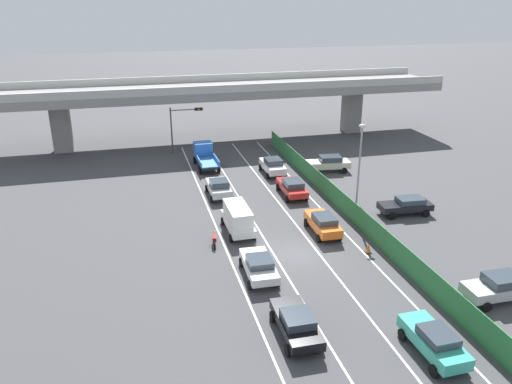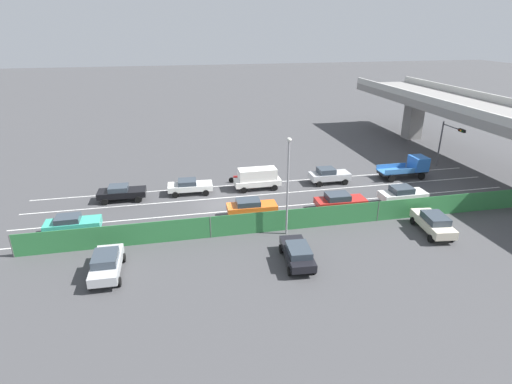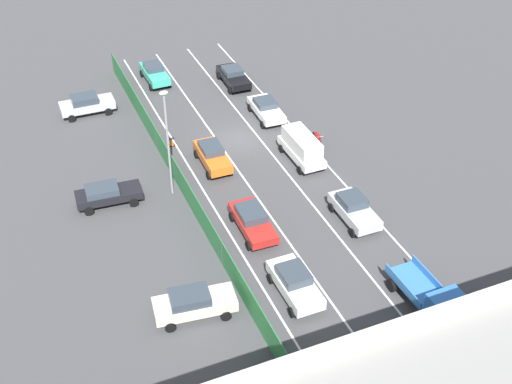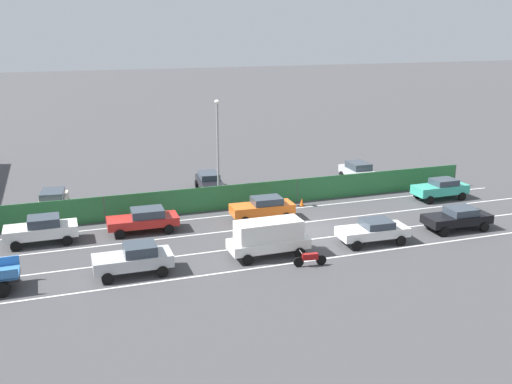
% 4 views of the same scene
% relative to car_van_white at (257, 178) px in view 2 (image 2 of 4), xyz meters
% --- Properties ---
extents(ground_plane, '(300.00, 300.00, 0.00)m').
position_rel_car_van_white_xyz_m(ground_plane, '(3.33, -4.61, -1.25)').
color(ground_plane, '#424244').
extents(lane_line_left_edge, '(0.14, 47.96, 0.01)m').
position_rel_car_van_white_xyz_m(lane_line_left_edge, '(-1.53, 1.37, -1.25)').
color(lane_line_left_edge, silver).
rests_on(lane_line_left_edge, ground).
extents(lane_line_mid_left, '(0.14, 47.96, 0.01)m').
position_rel_car_van_white_xyz_m(lane_line_mid_left, '(1.71, 1.37, -1.25)').
color(lane_line_mid_left, silver).
rests_on(lane_line_mid_left, ground).
extents(lane_line_mid_right, '(0.14, 47.96, 0.01)m').
position_rel_car_van_white_xyz_m(lane_line_mid_right, '(4.96, 1.37, -1.25)').
color(lane_line_mid_right, silver).
rests_on(lane_line_mid_right, ground).
extents(lane_line_right_edge, '(0.14, 47.96, 0.01)m').
position_rel_car_van_white_xyz_m(lane_line_right_edge, '(8.20, 1.37, -1.25)').
color(lane_line_right_edge, silver).
rests_on(lane_line_right_edge, ground).
extents(green_fence, '(0.10, 44.06, 1.85)m').
position_rel_car_van_white_xyz_m(green_fence, '(9.68, 1.37, -0.32)').
color(green_fence, '#2D753D').
rests_on(green_fence, ground).
extents(car_van_white, '(2.08, 4.82, 2.21)m').
position_rel_car_van_white_xyz_m(car_van_white, '(0.00, 0.00, 0.00)').
color(car_van_white, silver).
rests_on(car_van_white, ground).
extents(car_sedan_red, '(2.16, 4.72, 1.59)m').
position_rel_car_van_white_xyz_m(car_sedan_red, '(6.69, 6.39, -0.36)').
color(car_sedan_red, red).
rests_on(car_sedan_red, ground).
extents(car_sedan_black, '(2.15, 4.59, 1.53)m').
position_rel_car_van_white_xyz_m(car_sedan_black, '(0.23, -13.68, -0.39)').
color(car_sedan_black, black).
rests_on(car_sedan_black, ground).
extents(car_taxi_teal, '(1.99, 4.40, 1.62)m').
position_rel_car_van_white_xyz_m(car_taxi_teal, '(6.66, -16.99, -0.34)').
color(car_taxi_teal, teal).
rests_on(car_taxi_teal, ground).
extents(car_taxi_orange, '(2.02, 4.50, 1.63)m').
position_rel_car_van_white_xyz_m(car_taxi_orange, '(6.47, -1.97, -0.34)').
color(car_taxi_orange, orange).
rests_on(car_taxi_orange, ground).
extents(car_hatchback_white, '(2.20, 4.53, 1.50)m').
position_rel_car_van_white_xyz_m(car_hatchback_white, '(-0.13, -7.04, -0.41)').
color(car_hatchback_white, silver).
rests_on(car_hatchback_white, ground).
extents(car_sedan_silver, '(2.08, 4.33, 1.72)m').
position_rel_car_van_white_xyz_m(car_sedan_silver, '(-0.05, 7.95, -0.32)').
color(car_sedan_silver, '#B7BABC').
rests_on(car_sedan_silver, ground).
extents(car_sedan_white, '(2.07, 4.45, 1.74)m').
position_rel_car_van_white_xyz_m(car_sedan_white, '(6.67, 12.82, -0.31)').
color(car_sedan_white, white).
rests_on(car_sedan_white, ground).
extents(flatbed_truck_blue, '(2.32, 5.46, 2.38)m').
position_rel_car_van_white_xyz_m(flatbed_truck_blue, '(0.15, 17.57, -0.02)').
color(flatbed_truck_blue, black).
rests_on(flatbed_truck_blue, ground).
extents(motorcycle, '(0.60, 1.95, 0.93)m').
position_rel_car_van_white_xyz_m(motorcycle, '(-2.23, -1.72, -0.79)').
color(motorcycle, black).
rests_on(motorcycle, ground).
extents(parked_wagon_silver, '(4.53, 2.10, 1.70)m').
position_rel_car_van_white_xyz_m(parked_wagon_silver, '(13.58, -13.48, -0.31)').
color(parked_wagon_silver, '#B2B5B7').
rests_on(parked_wagon_silver, ground).
extents(parked_sedan_dark, '(4.64, 2.23, 1.52)m').
position_rel_car_van_white_xyz_m(parked_sedan_dark, '(14.84, -0.26, -0.38)').
color(parked_sedan_dark, black).
rests_on(parked_sedan_dark, ground).
extents(parked_sedan_cream, '(4.88, 2.48, 1.72)m').
position_rel_car_van_white_xyz_m(parked_sedan_cream, '(12.68, 12.09, -0.30)').
color(parked_sedan_cream, beige).
rests_on(parked_sedan_cream, ground).
extents(traffic_light, '(3.91, 0.40, 5.49)m').
position_rel_car_van_white_xyz_m(traffic_light, '(-1.49, 23.06, 2.66)').
color(traffic_light, '#47474C').
rests_on(traffic_light, ground).
extents(street_lamp, '(0.60, 0.36, 8.15)m').
position_rel_car_van_white_xyz_m(street_lamp, '(10.33, 0.21, 3.61)').
color(street_lamp, gray).
rests_on(street_lamp, ground).
extents(traffic_cone, '(0.47, 0.47, 0.68)m').
position_rel_car_van_white_xyz_m(traffic_cone, '(8.51, -5.85, -0.93)').
color(traffic_cone, orange).
rests_on(traffic_cone, ground).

